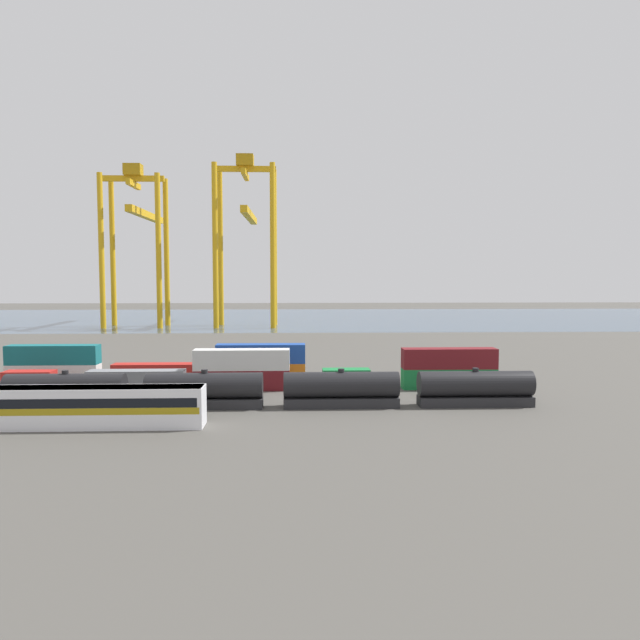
{
  "coord_description": "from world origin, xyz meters",
  "views": [
    {
      "loc": [
        14.38,
        -75.07,
        14.39
      ],
      "look_at": [
        18.1,
        22.35,
        7.24
      ],
      "focal_mm": 33.24,
      "sensor_mm": 36.0,
      "label": 1
    }
  ],
  "objects_px": {
    "shipping_container_1": "(30,381)",
    "shipping_container_9": "(54,374)",
    "gantry_crane_central": "(247,226)",
    "shipping_container_5": "(346,379)",
    "shipping_container_11": "(158,373)",
    "shipping_container_6": "(449,378)",
    "gantry_crane_west": "(137,230)",
    "freight_tank_row": "(273,390)"
  },
  "relations": [
    {
      "from": "shipping_container_1",
      "to": "shipping_container_6",
      "type": "height_order",
      "value": "same"
    },
    {
      "from": "shipping_container_9",
      "to": "gantry_crane_central",
      "type": "bearing_deg",
      "value": 79.03
    },
    {
      "from": "shipping_container_5",
      "to": "shipping_container_9",
      "type": "height_order",
      "value": "same"
    },
    {
      "from": "gantry_crane_central",
      "to": "freight_tank_row",
      "type": "bearing_deg",
      "value": -83.74
    },
    {
      "from": "shipping_container_1",
      "to": "gantry_crane_central",
      "type": "height_order",
      "value": "gantry_crane_central"
    },
    {
      "from": "gantry_crane_west",
      "to": "shipping_container_11",
      "type": "bearing_deg",
      "value": -73.81
    },
    {
      "from": "shipping_container_5",
      "to": "shipping_container_11",
      "type": "bearing_deg",
      "value": 167.35
    },
    {
      "from": "freight_tank_row",
      "to": "shipping_container_1",
      "type": "distance_m",
      "value": 32.68
    },
    {
      "from": "gantry_crane_central",
      "to": "shipping_container_9",
      "type": "bearing_deg",
      "value": -100.97
    },
    {
      "from": "shipping_container_1",
      "to": "shipping_container_5",
      "type": "xyz_separation_m",
      "value": [
        39.88,
        0.0,
        0.0
      ]
    },
    {
      "from": "shipping_container_9",
      "to": "gantry_crane_central",
      "type": "relative_size",
      "value": 0.25
    },
    {
      "from": "shipping_container_5",
      "to": "gantry_crane_central",
      "type": "bearing_deg",
      "value": 101.89
    },
    {
      "from": "shipping_container_5",
      "to": "gantry_crane_central",
      "type": "xyz_separation_m",
      "value": [
        -20.96,
        99.57,
        27.91
      ]
    },
    {
      "from": "freight_tank_row",
      "to": "shipping_container_6",
      "type": "bearing_deg",
      "value": 25.06
    },
    {
      "from": "freight_tank_row",
      "to": "gantry_crane_central",
      "type": "height_order",
      "value": "gantry_crane_central"
    },
    {
      "from": "shipping_container_1",
      "to": "gantry_crane_west",
      "type": "relative_size",
      "value": 0.13
    },
    {
      "from": "shipping_container_1",
      "to": "gantry_crane_west",
      "type": "distance_m",
      "value": 103.76
    },
    {
      "from": "shipping_container_6",
      "to": "gantry_crane_west",
      "type": "bearing_deg",
      "value": 123.46
    },
    {
      "from": "shipping_container_5",
      "to": "shipping_container_6",
      "type": "bearing_deg",
      "value": 0.0
    },
    {
      "from": "shipping_container_11",
      "to": "gantry_crane_central",
      "type": "height_order",
      "value": "gantry_crane_central"
    },
    {
      "from": "freight_tank_row",
      "to": "shipping_container_1",
      "type": "xyz_separation_m",
      "value": [
        -30.98,
        10.38,
        -0.7
      ]
    },
    {
      "from": "shipping_container_11",
      "to": "freight_tank_row",
      "type": "bearing_deg",
      "value": -44.54
    },
    {
      "from": "shipping_container_6",
      "to": "shipping_container_9",
      "type": "bearing_deg",
      "value": 173.85
    },
    {
      "from": "shipping_container_6",
      "to": "shipping_container_1",
      "type": "bearing_deg",
      "value": 180.0
    },
    {
      "from": "shipping_container_5",
      "to": "gantry_crane_west",
      "type": "distance_m",
      "value": 115.58
    },
    {
      "from": "shipping_container_9",
      "to": "shipping_container_11",
      "type": "relative_size",
      "value": 1.0
    },
    {
      "from": "shipping_container_1",
      "to": "shipping_container_9",
      "type": "relative_size",
      "value": 0.5
    },
    {
      "from": "freight_tank_row",
      "to": "shipping_container_11",
      "type": "xyz_separation_m",
      "value": [
        -16.3,
        16.04,
        -0.7
      ]
    },
    {
      "from": "shipping_container_11",
      "to": "shipping_container_5",
      "type": "bearing_deg",
      "value": -12.65
    },
    {
      "from": "freight_tank_row",
      "to": "gantry_crane_west",
      "type": "xyz_separation_m",
      "value": [
        -43.53,
        109.86,
        26.0
      ]
    },
    {
      "from": "shipping_container_9",
      "to": "shipping_container_1",
      "type": "bearing_deg",
      "value": -97.18
    },
    {
      "from": "shipping_container_5",
      "to": "shipping_container_11",
      "type": "height_order",
      "value": "same"
    },
    {
      "from": "freight_tank_row",
      "to": "shipping_container_11",
      "type": "distance_m",
      "value": 22.88
    },
    {
      "from": "gantry_crane_central",
      "to": "shipping_container_11",
      "type": "bearing_deg",
      "value": -92.58
    },
    {
      "from": "shipping_container_9",
      "to": "gantry_crane_west",
      "type": "bearing_deg",
      "value": 98.05
    },
    {
      "from": "shipping_container_11",
      "to": "gantry_crane_central",
      "type": "xyz_separation_m",
      "value": [
        4.24,
        93.92,
        27.91
      ]
    },
    {
      "from": "shipping_container_6",
      "to": "shipping_container_11",
      "type": "xyz_separation_m",
      "value": [
        -38.5,
        5.66,
        0.0
      ]
    },
    {
      "from": "shipping_container_1",
      "to": "shipping_container_9",
      "type": "xyz_separation_m",
      "value": [
        0.71,
        5.66,
        0.0
      ]
    },
    {
      "from": "shipping_container_5",
      "to": "shipping_container_6",
      "type": "relative_size",
      "value": 0.5
    },
    {
      "from": "shipping_container_9",
      "to": "gantry_crane_west",
      "type": "height_order",
      "value": "gantry_crane_west"
    },
    {
      "from": "freight_tank_row",
      "to": "gantry_crane_central",
      "type": "bearing_deg",
      "value": 96.26
    },
    {
      "from": "shipping_container_1",
      "to": "shipping_container_5",
      "type": "height_order",
      "value": "same"
    }
  ]
}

